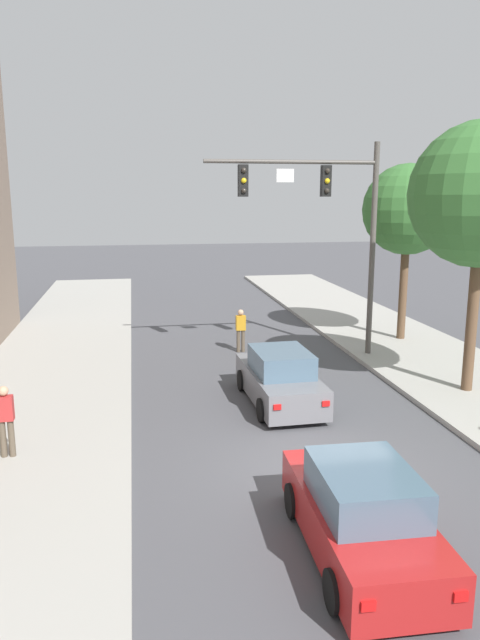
% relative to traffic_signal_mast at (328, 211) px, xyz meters
% --- Properties ---
extents(ground_plane, '(120.00, 120.00, 0.00)m').
position_rel_traffic_signal_mast_xyz_m(ground_plane, '(-2.90, -8.42, -5.32)').
color(ground_plane, '#4C4C51').
extents(sidewalk_left, '(5.00, 60.00, 0.15)m').
position_rel_traffic_signal_mast_xyz_m(sidewalk_left, '(-9.40, -8.42, -5.24)').
color(sidewalk_left, '#A8A59E').
rests_on(sidewalk_left, ground).
extents(traffic_signal_mast, '(6.11, 0.38, 7.50)m').
position_rel_traffic_signal_mast_xyz_m(traffic_signal_mast, '(0.00, 0.00, 0.00)').
color(traffic_signal_mast, '#514C47').
rests_on(traffic_signal_mast, sidewalk_right).
extents(car_lead_grey, '(1.92, 4.28, 1.60)m').
position_rel_traffic_signal_mast_xyz_m(car_lead_grey, '(-2.71, -4.27, -4.60)').
color(car_lead_grey, slate).
rests_on(car_lead_grey, ground).
extents(car_following_red, '(1.94, 4.29, 1.60)m').
position_rel_traffic_signal_mast_xyz_m(car_following_red, '(-3.17, -11.64, -4.60)').
color(car_following_red, '#B21E1E').
rests_on(car_following_red, ground).
extents(pedestrian_sidewalk_left_walker, '(0.36, 0.22, 1.64)m').
position_rel_traffic_signal_mast_xyz_m(pedestrian_sidewalk_left_walker, '(-9.59, -6.94, -4.26)').
color(pedestrian_sidewalk_left_walker, brown).
rests_on(pedestrian_sidewalk_left_walker, sidewalk_left).
extents(pedestrian_crossing_road, '(0.36, 0.22, 1.64)m').
position_rel_traffic_signal_mast_xyz_m(pedestrian_crossing_road, '(-2.79, 1.54, -4.41)').
color(pedestrian_crossing_road, brown).
rests_on(pedestrian_crossing_road, ground).
extents(street_tree_second, '(3.52, 3.52, 6.91)m').
position_rel_traffic_signal_mast_xyz_m(street_tree_second, '(3.90, 1.95, -0.04)').
color(street_tree_second, brown).
rests_on(street_tree_second, sidewalk_right).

